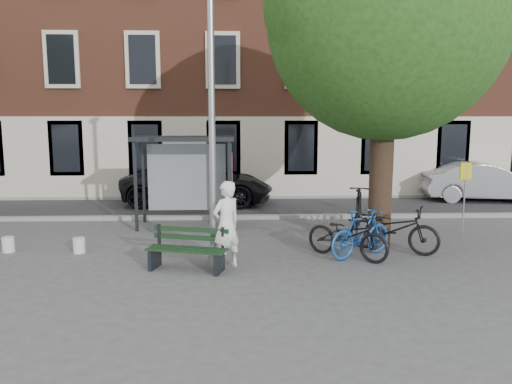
{
  "coord_description": "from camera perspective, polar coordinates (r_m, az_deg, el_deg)",
  "views": [
    {
      "loc": [
        0.51,
        -10.38,
        3.13
      ],
      "look_at": [
        0.96,
        1.31,
        1.4
      ],
      "focal_mm": 35.0,
      "sensor_mm": 36.0,
      "label": 1
    }
  ],
  "objects": [
    {
      "name": "ground",
      "position": [
        10.86,
        -4.86,
        -8.38
      ],
      "size": [
        90.0,
        90.0,
        0.0
      ],
      "primitive_type": "plane",
      "color": "#4C4C4F",
      "rests_on": "ground"
    },
    {
      "name": "road",
      "position": [
        17.67,
        -3.82,
        -1.79
      ],
      "size": [
        40.0,
        4.0,
        0.01
      ],
      "primitive_type": "cube",
      "color": "#28282B",
      "rests_on": "ground"
    },
    {
      "name": "curb_near",
      "position": [
        15.7,
        -4.02,
        -2.89
      ],
      "size": [
        40.0,
        0.25,
        0.12
      ],
      "primitive_type": "cube",
      "color": "gray",
      "rests_on": "ground"
    },
    {
      "name": "curb_far",
      "position": [
        19.63,
        -3.66,
        -0.6
      ],
      "size": [
        40.0,
        0.25,
        0.12
      ],
      "primitive_type": "cube",
      "color": "gray",
      "rests_on": "ground"
    },
    {
      "name": "building_row",
      "position": [
        23.71,
        -3.57,
        17.8
      ],
      "size": [
        30.0,
        8.0,
        14.0
      ],
      "primitive_type": "cube",
      "color": "brown",
      "rests_on": "ground"
    },
    {
      "name": "lamppost",
      "position": [
        10.4,
        -5.05,
        6.47
      ],
      "size": [
        0.28,
        0.35,
        6.11
      ],
      "color": "#9EA0A3",
      "rests_on": "ground"
    },
    {
      "name": "tree_right",
      "position": [
        12.53,
        14.97,
        19.58
      ],
      "size": [
        5.76,
        5.6,
        8.2
      ],
      "color": "black",
      "rests_on": "ground"
    },
    {
      "name": "bus_shelter",
      "position": [
        14.58,
        -6.6,
        3.59
      ],
      "size": [
        2.85,
        1.45,
        2.62
      ],
      "color": "#1E2328",
      "rests_on": "ground"
    },
    {
      "name": "painter",
      "position": [
        10.5,
        -3.4,
        -3.73
      ],
      "size": [
        0.8,
        0.77,
        1.85
      ],
      "primitive_type": "imported",
      "rotation": [
        0.0,
        0.0,
        3.82
      ],
      "color": "white",
      "rests_on": "ground"
    },
    {
      "name": "bench",
      "position": [
        10.53,
        -7.84,
        -6.73
      ],
      "size": [
        1.74,
        0.96,
        0.86
      ],
      "rotation": [
        0.0,
        0.0,
        -0.27
      ],
      "color": "#1E2328",
      "rests_on": "ground"
    },
    {
      "name": "bike_a",
      "position": [
        12.2,
        15.45,
        -4.05
      ],
      "size": [
        2.21,
        1.74,
        1.12
      ],
      "primitive_type": "imported",
      "rotation": [
        0.0,
        0.0,
        1.03
      ],
      "color": "black",
      "rests_on": "ground"
    },
    {
      "name": "bike_b",
      "position": [
        11.59,
        11.92,
        -4.63
      ],
      "size": [
        1.83,
        1.42,
        1.1
      ],
      "primitive_type": "imported",
      "rotation": [
        0.0,
        0.0,
        2.14
      ],
      "color": "#1C4C9A",
      "rests_on": "ground"
    },
    {
      "name": "bike_c",
      "position": [
        11.43,
        10.4,
        -4.9
      ],
      "size": [
        1.98,
        1.83,
        1.05
      ],
      "primitive_type": "imported",
      "rotation": [
        0.0,
        0.0,
        0.87
      ],
      "color": "black",
      "rests_on": "ground"
    },
    {
      "name": "bike_d",
      "position": [
        14.24,
        11.64,
        -1.93
      ],
      "size": [
        1.15,
        2.13,
        1.23
      ],
      "primitive_type": "imported",
      "rotation": [
        0.0,
        0.0,
        2.85
      ],
      "color": "black",
      "rests_on": "ground"
    },
    {
      "name": "car_dark",
      "position": [
        18.43,
        -6.63,
        0.97
      ],
      "size": [
        5.55,
        2.71,
        1.52
      ],
      "primitive_type": "imported",
      "rotation": [
        0.0,
        0.0,
        1.54
      ],
      "color": "black",
      "rests_on": "ground"
    },
    {
      "name": "car_silver",
      "position": [
        20.86,
        24.61,
        1.07
      ],
      "size": [
        4.67,
        2.18,
        1.48
      ],
      "primitive_type": "imported",
      "rotation": [
        0.0,
        0.0,
        1.43
      ],
      "color": "#95969C",
      "rests_on": "ground"
    },
    {
      "name": "bucket_a",
      "position": [
        13.21,
        -26.45,
        -5.39
      ],
      "size": [
        0.35,
        0.35,
        0.36
      ],
      "primitive_type": "cylinder",
      "rotation": [
        0.0,
        0.0,
        -0.28
      ],
      "color": "silver",
      "rests_on": "ground"
    },
    {
      "name": "bucket_c",
      "position": [
        12.47,
        -19.56,
        -5.77
      ],
      "size": [
        0.32,
        0.32,
        0.36
      ],
      "primitive_type": "cylinder",
      "rotation": [
        0.0,
        0.0,
        0.14
      ],
      "color": "silver",
      "rests_on": "ground"
    },
    {
      "name": "notice_sign",
      "position": [
        14.4,
        22.79,
        1.0
      ],
      "size": [
        0.34,
        0.09,
        1.97
      ],
      "rotation": [
        0.0,
        0.0,
        0.18
      ],
      "color": "#9EA0A3",
      "rests_on": "ground"
    }
  ]
}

